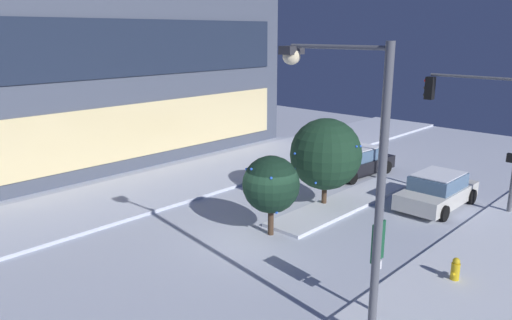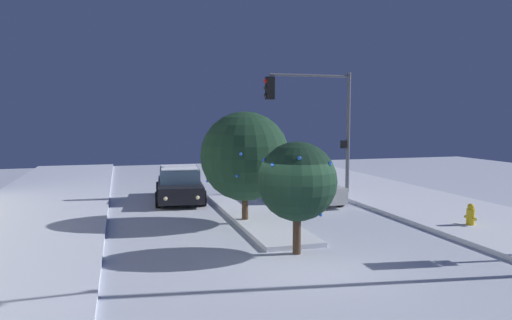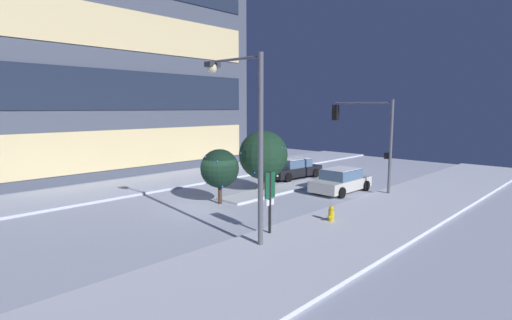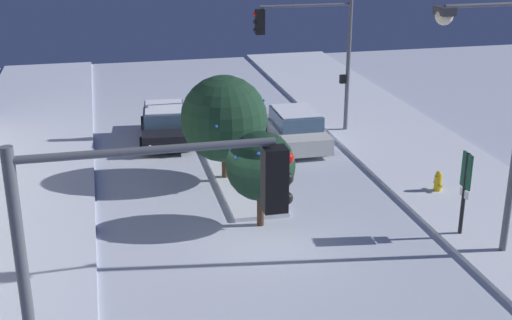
% 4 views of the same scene
% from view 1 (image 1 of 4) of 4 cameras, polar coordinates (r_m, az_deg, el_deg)
% --- Properties ---
extents(ground, '(52.00, 52.00, 0.00)m').
position_cam_1_polar(ground, '(18.25, 0.15, -9.26)').
color(ground, silver).
extents(curb_strip_near, '(52.00, 5.20, 0.14)m').
position_cam_1_polar(curb_strip_near, '(14.69, 23.33, -16.60)').
color(curb_strip_near, silver).
rests_on(curb_strip_near, ground).
extents(curb_strip_far, '(52.00, 5.20, 0.14)m').
position_cam_1_polar(curb_strip_far, '(23.75, -13.38, -3.72)').
color(curb_strip_far, silver).
rests_on(curb_strip_far, ground).
extents(median_strip, '(9.00, 1.80, 0.14)m').
position_cam_1_polar(median_strip, '(22.23, 10.35, -4.83)').
color(median_strip, silver).
rests_on(median_strip, ground).
extents(car_near, '(4.47, 2.17, 1.49)m').
position_cam_1_polar(car_near, '(22.73, 20.23, -3.38)').
color(car_near, silver).
rests_on(car_near, ground).
extents(car_far, '(4.74, 2.37, 1.49)m').
position_cam_1_polar(car_far, '(26.57, 11.49, -0.21)').
color(car_far, black).
rests_on(car_far, ground).
extents(traffic_light_corner_near_right, '(0.32, 4.25, 5.75)m').
position_cam_1_polar(traffic_light_corner_near_right, '(22.73, 24.37, 4.65)').
color(traffic_light_corner_near_right, '#565960').
rests_on(traffic_light_corner_near_right, ground).
extents(street_lamp_arched, '(0.56, 2.86, 7.22)m').
position_cam_1_polar(street_lamp_arched, '(11.45, 10.91, 0.96)').
color(street_lamp_arched, '#565960').
rests_on(street_lamp_arched, ground).
extents(fire_hydrant, '(0.48, 0.26, 0.85)m').
position_cam_1_polar(fire_hydrant, '(16.34, 22.05, -11.83)').
color(fire_hydrant, gold).
rests_on(fire_hydrant, ground).
extents(parking_info_sign, '(0.55, 0.12, 2.67)m').
position_cam_1_polar(parking_info_sign, '(13.45, 13.82, -10.87)').
color(parking_info_sign, black).
rests_on(parking_info_sign, ground).
extents(decorated_tree_median, '(3.07, 3.07, 3.87)m').
position_cam_1_polar(decorated_tree_median, '(21.17, 8.07, 0.68)').
color(decorated_tree_median, '#473323').
rests_on(decorated_tree_median, ground).
extents(decorated_tree_left_of_median, '(2.12, 2.12, 3.03)m').
position_cam_1_polar(decorated_tree_left_of_median, '(18.06, 1.76, -2.86)').
color(decorated_tree_left_of_median, '#473323').
rests_on(decorated_tree_left_of_median, ground).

